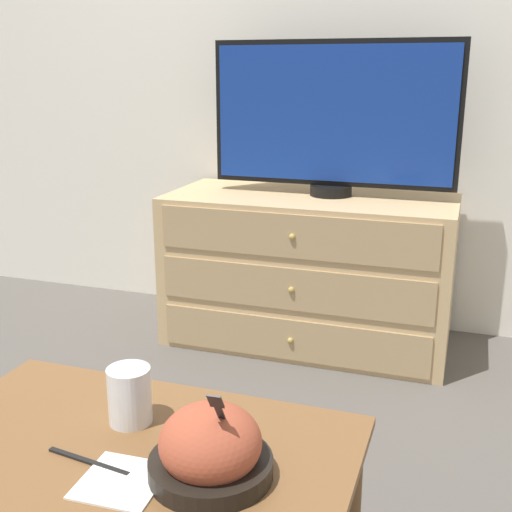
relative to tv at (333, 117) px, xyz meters
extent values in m
plane|color=#56514C|center=(-0.18, 0.25, -0.93)|extent=(12.00, 12.00, 0.00)
cube|color=white|center=(-0.18, 0.28, 0.37)|extent=(12.00, 0.05, 2.60)
cube|color=tan|center=(-0.07, -0.04, -0.62)|extent=(1.15, 0.52, 0.62)
cube|color=tan|center=(-0.07, -0.31, -0.83)|extent=(1.06, 0.01, 0.17)
sphere|color=tan|center=(-0.07, -0.31, -0.83)|extent=(0.02, 0.02, 0.02)
cube|color=tan|center=(-0.07, -0.31, -0.62)|extent=(1.06, 0.01, 0.17)
sphere|color=tan|center=(-0.07, -0.31, -0.62)|extent=(0.02, 0.02, 0.02)
cube|color=tan|center=(-0.07, -0.31, -0.41)|extent=(1.06, 0.01, 0.17)
sphere|color=tan|center=(-0.07, -0.31, -0.41)|extent=(0.02, 0.02, 0.02)
cylinder|color=black|center=(0.00, 0.00, -0.29)|extent=(0.17, 0.17, 0.04)
cube|color=black|center=(0.00, 0.00, 0.01)|extent=(0.98, 0.04, 0.56)
cube|color=navy|center=(0.00, -0.02, 0.01)|extent=(0.94, 0.01, 0.52)
cube|color=brown|center=(-0.03, -1.59, -0.51)|extent=(0.84, 0.49, 0.02)
cylinder|color=brown|center=(-0.41, -1.38, -0.73)|extent=(0.04, 0.04, 0.41)
cylinder|color=black|center=(0.15, -1.63, -0.48)|extent=(0.22, 0.22, 0.03)
ellipsoid|color=#AD4C33|center=(0.15, -1.63, -0.43)|extent=(0.18, 0.18, 0.13)
cube|color=black|center=(0.18, -1.63, -0.40)|extent=(0.02, 0.10, 0.15)
cube|color=black|center=(0.18, -1.68, -0.33)|extent=(0.03, 0.02, 0.03)
cylinder|color=white|center=(-0.07, -1.52, -0.46)|extent=(0.08, 0.08, 0.07)
cylinder|color=white|center=(-0.07, -1.52, -0.44)|extent=(0.09, 0.09, 0.12)
cube|color=white|center=(0.01, -1.70, -0.50)|extent=(0.14, 0.14, 0.00)
cube|color=black|center=(-0.07, -1.67, -0.50)|extent=(0.18, 0.03, 0.01)
camera|label=1|loc=(0.53, -2.52, 0.18)|focal=45.00mm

